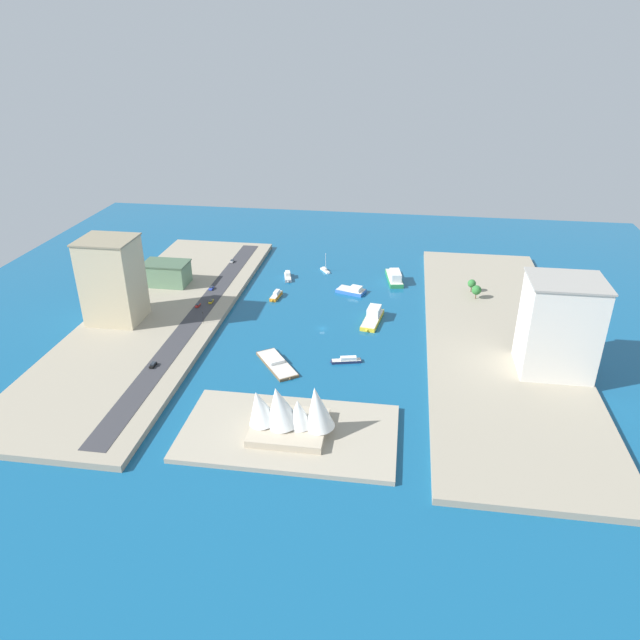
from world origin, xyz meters
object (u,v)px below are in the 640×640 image
(patrol_launch_navy, at_px, (347,360))
(traffic_light_waterfront, at_px, (203,315))
(opera_landmark, at_px, (288,412))
(suv_black, at_px, (153,365))
(taxi_yellow_cab, at_px, (211,301))
(office_block_beige, at_px, (112,280))
(hatchback_blue, at_px, (211,288))
(ferry_green_doubledeck, at_px, (395,277))
(terminal_long_green, at_px, (167,273))
(sedan_silver, at_px, (232,261))
(water_taxi_orange, at_px, (276,295))
(hotel_broad_white, at_px, (559,326))
(pickup_red, at_px, (198,305))
(yacht_sleek_gray, at_px, (288,276))
(catamaran_blue, at_px, (352,290))
(barge_flat_brown, at_px, (276,363))
(ferry_yellow_fast, at_px, (373,317))
(sailboat_small_white, at_px, (325,270))

(patrol_launch_navy, distance_m, traffic_light_waterfront, 80.91)
(patrol_launch_navy, relative_size, opera_landmark, 0.42)
(suv_black, relative_size, taxi_yellow_cab, 1.03)
(patrol_launch_navy, height_order, suv_black, suv_black)
(office_block_beige, height_order, hatchback_blue, office_block_beige)
(ferry_green_doubledeck, xyz_separation_m, terminal_long_green, (133.71, 30.56, 6.82))
(patrol_launch_navy, bearing_deg, terminal_long_green, -32.03)
(taxi_yellow_cab, distance_m, traffic_light_waterfront, 25.47)
(sedan_silver, bearing_deg, ferry_green_doubledeck, 174.54)
(sedan_silver, height_order, hatchback_blue, hatchback_blue)
(office_block_beige, bearing_deg, water_taxi_orange, -148.59)
(taxi_yellow_cab, distance_m, sedan_silver, 63.72)
(hotel_broad_white, height_order, pickup_red, hotel_broad_white)
(ferry_green_doubledeck, relative_size, pickup_red, 6.69)
(yacht_sleek_gray, xyz_separation_m, hatchback_blue, (39.44, 30.02, 2.34))
(yacht_sleek_gray, height_order, ferry_green_doubledeck, ferry_green_doubledeck)
(water_taxi_orange, bearing_deg, suv_black, 67.42)
(suv_black, bearing_deg, patrol_launch_navy, -165.96)
(water_taxi_orange, distance_m, sedan_silver, 59.57)
(hotel_broad_white, xyz_separation_m, hatchback_blue, (177.83, -64.87, -20.50))
(catamaran_blue, xyz_separation_m, office_block_beige, (116.76, 58.86, 23.32))
(terminal_long_green, distance_m, traffic_light_waterfront, 61.09)
(terminal_long_green, distance_m, suv_black, 98.12)
(ferry_green_doubledeck, height_order, office_block_beige, office_block_beige)
(sedan_silver, xyz_separation_m, opera_landmark, (-71.16, 170.32, 6.75))
(hotel_broad_white, height_order, opera_landmark, hotel_broad_white)
(yacht_sleek_gray, distance_m, hatchback_blue, 49.62)
(taxi_yellow_cab, height_order, sedan_silver, taxi_yellow_cab)
(yacht_sleek_gray, bearing_deg, barge_flat_brown, 98.32)
(barge_flat_brown, bearing_deg, pickup_red, -42.59)
(ferry_yellow_fast, xyz_separation_m, opera_landmark, (25.09, 103.33, 8.05))
(hotel_broad_white, bearing_deg, terminal_long_green, -18.60)
(office_block_beige, height_order, terminal_long_green, office_block_beige)
(barge_flat_brown, height_order, hotel_broad_white, hotel_broad_white)
(ferry_yellow_fast, distance_m, traffic_light_waterfront, 88.78)
(yacht_sleek_gray, relative_size, water_taxi_orange, 1.05)
(sailboat_small_white, xyz_separation_m, traffic_light_waterfront, (51.09, 88.69, 6.30))
(suv_black, relative_size, pickup_red, 1.15)
(barge_flat_brown, relative_size, opera_landmark, 0.81)
(patrol_launch_navy, distance_m, office_block_beige, 126.61)
(barge_flat_brown, height_order, suv_black, suv_black)
(pickup_red, distance_m, traffic_light_waterfront, 21.45)
(sailboat_small_white, xyz_separation_m, opera_landmark, (-9.85, 170.67, 9.60))
(hotel_broad_white, bearing_deg, hatchback_blue, -20.04)
(water_taxi_orange, relative_size, opera_landmark, 0.41)
(office_block_beige, distance_m, hotel_broad_white, 214.47)
(pickup_red, bearing_deg, sailboat_small_white, -130.99)
(ferry_yellow_fast, relative_size, suv_black, 5.40)
(sailboat_small_white, distance_m, opera_landmark, 171.22)
(patrol_launch_navy, bearing_deg, suv_black, 14.04)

